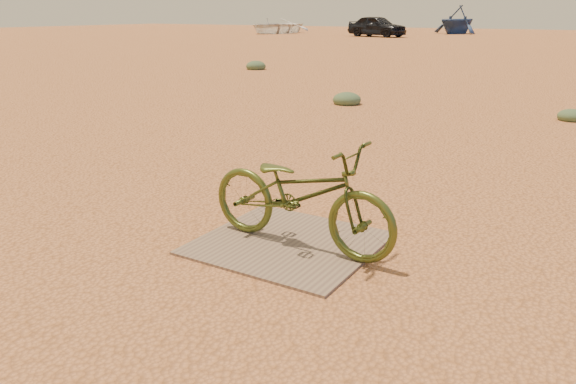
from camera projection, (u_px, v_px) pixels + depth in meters
The scene contains 9 objects.
ground at pixel (287, 239), 4.68m from camera, with size 120.00×120.00×0.00m, color #C87E4D.
plywood_board at pixel (288, 243), 4.58m from camera, with size 1.37×1.31×0.02m, color #7E6951.
bicycle at pixel (300, 194), 4.38m from camera, with size 0.57×1.65×0.87m, color #43511C.
car at pixel (377, 26), 40.92m from camera, with size 1.77×4.41×1.50m, color black.
boat_near_left at pixel (275, 26), 47.11m from camera, with size 4.25×5.95×1.23m, color white.
boat_far_left at pixel (457, 19), 46.06m from camera, with size 3.75×4.34×2.28m, color navy.
kale_a at pixel (347, 104), 11.47m from camera, with size 0.57×0.57×0.32m, color #56704A.
kale_b at pixel (571, 120), 9.76m from camera, with size 0.46×0.46×0.25m, color #56704A.
kale_c at pixel (256, 69), 18.27m from camera, with size 0.64×0.64×0.35m, color #56704A.
Camera 1 is at (2.26, -3.70, 1.82)m, focal length 35.00 mm.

